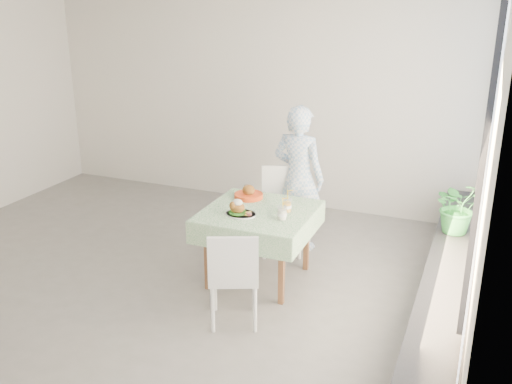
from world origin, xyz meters
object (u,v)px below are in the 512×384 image
at_px(main_dish, 239,210).
at_px(juice_cup_orange, 287,206).
at_px(diner, 298,178).
at_px(potted_plant, 458,206).
at_px(chair_near, 234,294).
at_px(chair_far, 282,227).
at_px(cafe_table, 259,237).

bearing_deg(main_dish, juice_cup_orange, 33.12).
height_order(diner, potted_plant, diner).
bearing_deg(main_dish, diner, 78.31).
bearing_deg(chair_near, chair_far, 94.61).
relative_size(chair_far, potted_plant, 1.75).
xyz_separation_m(cafe_table, juice_cup_orange, (0.26, 0.07, 0.34)).
bearing_deg(chair_near, diner, 90.26).
relative_size(cafe_table, main_dish, 3.43).
height_order(cafe_table, juice_cup_orange, juice_cup_orange).
bearing_deg(cafe_table, juice_cup_orange, 15.06).
distance_m(cafe_table, main_dish, 0.40).
relative_size(cafe_table, diner, 0.64).
height_order(chair_far, juice_cup_orange, juice_cup_orange).
bearing_deg(chair_far, chair_near, -85.39).
distance_m(chair_far, main_dish, 1.03).
height_order(juice_cup_orange, potted_plant, potted_plant).
bearing_deg(cafe_table, potted_plant, 23.49).
height_order(chair_far, main_dish, chair_far).
bearing_deg(juice_cup_orange, potted_plant, 24.85).
bearing_deg(main_dish, chair_near, -69.84).
distance_m(juice_cup_orange, potted_plant, 1.69).
distance_m(cafe_table, potted_plant, 1.98).
height_order(main_dish, juice_cup_orange, juice_cup_orange).
bearing_deg(juice_cup_orange, main_dish, -146.88).
bearing_deg(potted_plant, chair_far, -177.80).
relative_size(chair_near, main_dish, 2.91).
xyz_separation_m(chair_far, potted_plant, (1.81, 0.07, 0.48)).
bearing_deg(diner, potted_plant, -177.54).
bearing_deg(cafe_table, chair_far, 91.35).
bearing_deg(chair_near, main_dish, 110.16).
height_order(cafe_table, diner, diner).
distance_m(cafe_table, chair_near, 0.85).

